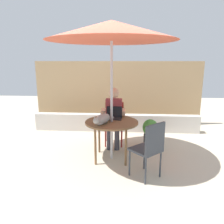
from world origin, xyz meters
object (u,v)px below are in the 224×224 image
object	(u,v)px
laptop	(114,115)
person_seated	(114,114)
patio_umbrella	(112,31)
chair_occupied	(114,119)
cat	(102,119)
patio_table	(112,125)
chair_empty	(150,146)
potted_plant_near_fence	(150,132)

from	to	relation	value
laptop	person_seated	bearing A→B (deg)	94.34
patio_umbrella	chair_occupied	xyz separation A→B (m)	(0.00, 0.80, -1.73)
laptop	cat	size ratio (longest dim) A/B	0.50
cat	person_seated	bearing A→B (deg)	79.21
patio_table	patio_umbrella	distance (m)	1.61
chair_occupied	cat	size ratio (longest dim) A/B	1.50
chair_empty	person_seated	world-z (taller)	person_seated
patio_umbrella	chair_empty	size ratio (longest dim) A/B	2.68
patio_umbrella	chair_occupied	distance (m)	1.91
person_seated	cat	xyz separation A→B (m)	(-0.15, -0.80, 0.10)
patio_table	cat	bearing A→B (deg)	-133.05
chair_empty	cat	xyz separation A→B (m)	(-0.78, 0.51, 0.27)
patio_umbrella	laptop	size ratio (longest dim) A/B	7.96
chair_empty	person_seated	bearing A→B (deg)	115.53
patio_umbrella	chair_occupied	size ratio (longest dim) A/B	2.68
chair_empty	laptop	world-z (taller)	laptop
patio_umbrella	cat	world-z (taller)	patio_umbrella
patio_umbrella	chair_empty	bearing A→B (deg)	-46.94
person_seated	chair_occupied	bearing A→B (deg)	90.00
cat	patio_table	bearing A→B (deg)	46.95
laptop	potted_plant_near_fence	size ratio (longest dim) A/B	0.51
patio_umbrella	potted_plant_near_fence	size ratio (longest dim) A/B	4.03
chair_occupied	cat	world-z (taller)	chair_occupied
patio_table	person_seated	distance (m)	0.64
chair_empty	person_seated	distance (m)	1.46
patio_umbrella	person_seated	distance (m)	1.69
potted_plant_near_fence	chair_occupied	bearing A→B (deg)	166.13
person_seated	cat	size ratio (longest dim) A/B	2.05
patio_umbrella	potted_plant_near_fence	bearing A→B (deg)	38.54
potted_plant_near_fence	laptop	bearing A→B (deg)	-152.71
patio_table	patio_umbrella	bearing A→B (deg)	0.00
patio_umbrella	chair_empty	world-z (taller)	patio_umbrella
patio_table	laptop	xyz separation A→B (m)	(0.03, 0.23, 0.13)
chair_empty	potted_plant_near_fence	distance (m)	1.30
chair_occupied	laptop	size ratio (longest dim) A/B	2.97
chair_occupied	person_seated	bearing A→B (deg)	-90.00
patio_table	potted_plant_near_fence	size ratio (longest dim) A/B	1.59
chair_occupied	person_seated	distance (m)	0.23
person_seated	potted_plant_near_fence	bearing A→B (deg)	-2.29
patio_table	chair_empty	bearing A→B (deg)	-46.94
laptop	patio_table	bearing A→B (deg)	-97.67
patio_table	cat	size ratio (longest dim) A/B	1.58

